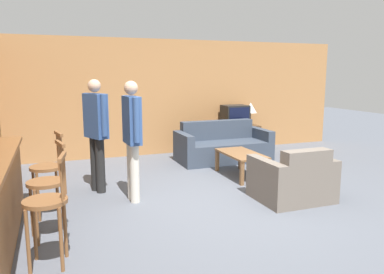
# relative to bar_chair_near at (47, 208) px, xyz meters

# --- Properties ---
(ground_plane) EXTENTS (24.00, 24.00, 0.00)m
(ground_plane) POSITION_rel_bar_chair_near_xyz_m (2.31, 0.92, -0.58)
(ground_plane) COLOR #565B66
(wall_back) EXTENTS (9.40, 0.08, 2.60)m
(wall_back) POSITION_rel_bar_chair_near_xyz_m (2.31, 4.60, 0.72)
(wall_back) COLOR #B27A47
(wall_back) RESTS_ON ground_plane
(bar_chair_near) EXTENTS (0.48, 0.48, 1.09)m
(bar_chair_near) POSITION_rel_bar_chair_near_xyz_m (0.00, 0.00, 0.00)
(bar_chair_near) COLOR brown
(bar_chair_near) RESTS_ON ground_plane
(bar_chair_mid) EXTENTS (0.49, 0.49, 1.09)m
(bar_chair_mid) POSITION_rel_bar_chair_near_xyz_m (-0.00, 0.66, 0.00)
(bar_chair_mid) COLOR brown
(bar_chair_mid) RESTS_ON ground_plane
(bar_chair_far) EXTENTS (0.49, 0.49, 1.09)m
(bar_chair_far) POSITION_rel_bar_chair_near_xyz_m (-0.00, 1.39, 0.00)
(bar_chair_far) COLOR brown
(bar_chair_far) RESTS_ON ground_plane
(couch_far) EXTENTS (1.96, 0.91, 0.83)m
(couch_far) POSITION_rel_bar_chair_near_xyz_m (3.46, 3.46, -0.29)
(couch_far) COLOR #384251
(couch_far) RESTS_ON ground_plane
(armchair_near) EXTENTS (1.04, 0.87, 0.81)m
(armchair_near) POSITION_rel_bar_chair_near_xyz_m (3.35, 0.78, -0.29)
(armchair_near) COLOR #70665B
(armchair_near) RESTS_ON ground_plane
(coffee_table) EXTENTS (0.57, 1.07, 0.43)m
(coffee_table) POSITION_rel_bar_chair_near_xyz_m (3.24, 2.19, -0.21)
(coffee_table) COLOR brown
(coffee_table) RESTS_ON ground_plane
(tv_unit) EXTENTS (1.17, 0.49, 0.61)m
(tv_unit) POSITION_rel_bar_chair_near_xyz_m (4.15, 4.24, -0.28)
(tv_unit) COLOR #513823
(tv_unit) RESTS_ON ground_plane
(tv) EXTENTS (0.58, 0.46, 0.49)m
(tv) POSITION_rel_bar_chair_near_xyz_m (4.15, 4.23, 0.28)
(tv) COLOR black
(tv) RESTS_ON tv_unit
(table_lamp) EXTENTS (0.30, 0.30, 0.54)m
(table_lamp) POSITION_rel_bar_chair_near_xyz_m (4.56, 4.24, 0.43)
(table_lamp) COLOR brown
(table_lamp) RESTS_ON tv_unit
(person_by_window) EXTENTS (0.35, 0.55, 1.76)m
(person_by_window) POSITION_rel_bar_chair_near_xyz_m (0.72, 2.21, 0.41)
(person_by_window) COLOR black
(person_by_window) RESTS_ON ground_plane
(person_by_counter) EXTENTS (0.20, 0.57, 1.74)m
(person_by_counter) POSITION_rel_bar_chair_near_xyz_m (1.15, 1.57, 0.41)
(person_by_counter) COLOR silver
(person_by_counter) RESTS_ON ground_plane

